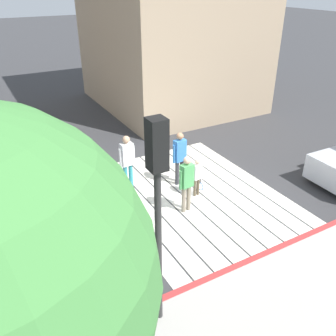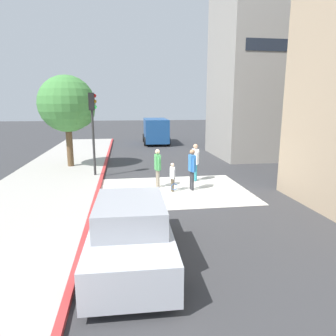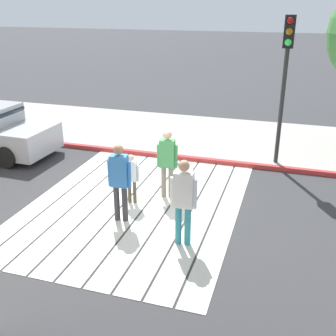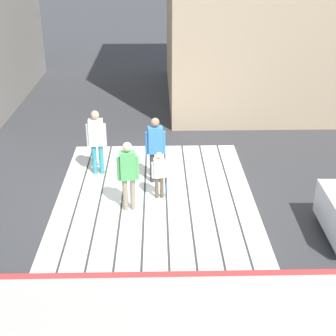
% 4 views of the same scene
% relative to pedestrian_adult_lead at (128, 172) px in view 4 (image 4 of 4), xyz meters
% --- Properties ---
extents(ground_plane, '(120.00, 120.00, 0.00)m').
position_rel_pedestrian_adult_lead_xyz_m(ground_plane, '(0.63, -0.62, -1.02)').
color(ground_plane, '#38383A').
extents(crosswalk_stripes, '(6.40, 4.90, 0.01)m').
position_rel_pedestrian_adult_lead_xyz_m(crosswalk_stripes, '(0.63, -0.62, -1.01)').
color(crosswalk_stripes, silver).
rests_on(crosswalk_stripes, ground).
extents(curb_painted, '(0.16, 40.00, 0.13)m').
position_rel_pedestrian_adult_lead_xyz_m(curb_painted, '(-2.62, -0.62, -0.95)').
color(curb_painted, '#BC3333').
rests_on(curb_painted, ground).
extents(pedestrian_adult_lead, '(0.27, 0.51, 1.75)m').
position_rel_pedestrian_adult_lead_xyz_m(pedestrian_adult_lead, '(0.00, 0.00, 0.00)').
color(pedestrian_adult_lead, gray).
rests_on(pedestrian_adult_lead, ground).
extents(pedestrian_adult_trailing, '(0.26, 0.53, 1.82)m').
position_rel_pedestrian_adult_lead_xyz_m(pedestrian_adult_trailing, '(1.96, 0.94, 0.05)').
color(pedestrian_adult_trailing, teal).
rests_on(pedestrian_adult_trailing, ground).
extents(pedestrian_adult_side, '(0.27, 0.52, 1.80)m').
position_rel_pedestrian_adult_lead_xyz_m(pedestrian_adult_side, '(1.43, -0.63, 0.03)').
color(pedestrian_adult_side, '#333338').
rests_on(pedestrian_adult_side, ground).
extents(pedestrian_child_with_racket, '(0.29, 0.39, 1.25)m').
position_rel_pedestrian_adult_lead_xyz_m(pedestrian_child_with_racket, '(0.56, -0.73, -0.32)').
color(pedestrian_child_with_racket, brown).
rests_on(pedestrian_child_with_racket, ground).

